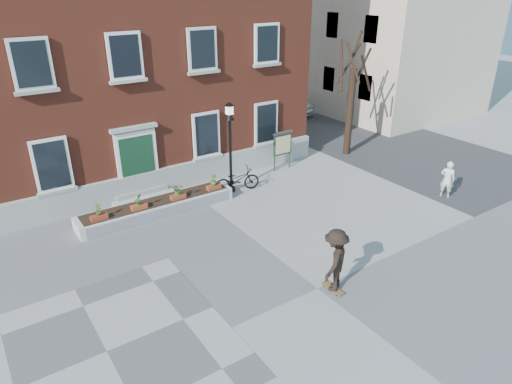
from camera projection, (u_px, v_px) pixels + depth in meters
ground at (318, 288)px, 13.56m from camera, size 100.00×100.00×0.00m
checker_patch at (107, 352)px, 11.26m from camera, size 6.00×6.00×0.01m
bicycle at (237, 180)px, 19.62m from camera, size 2.10×1.12×1.05m
parked_car at (284, 103)px, 31.03m from camera, size 2.29×4.47×1.40m
bystander at (447, 179)px, 18.97m from camera, size 0.60×0.69×1.60m
brick_building at (85, 30)px, 20.36m from camera, size 18.40×10.85×12.60m
planter_assembly at (158, 206)px, 17.80m from camera, size 6.20×1.12×1.15m
bare_tree at (351, 101)px, 22.98m from camera, size 1.83×1.83×6.16m
lamp_post at (230, 135)px, 18.73m from camera, size 0.40×0.40×3.93m
notice_board at (282, 144)px, 21.62m from camera, size 1.10×0.16×1.87m
skateboarder at (335, 260)px, 13.07m from camera, size 1.45×1.25×2.02m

